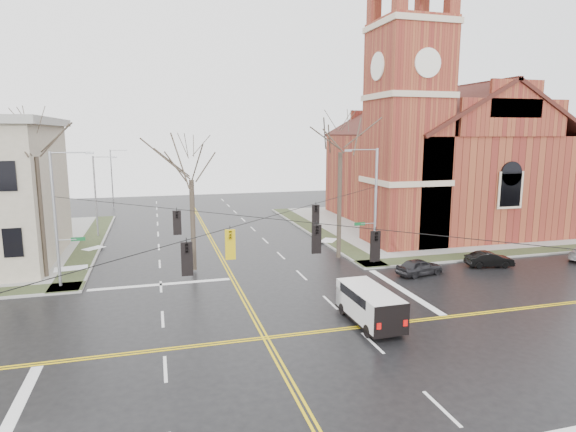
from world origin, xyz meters
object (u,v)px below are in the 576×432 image
object	(u,v)px
parked_car_b	(489,259)
tree_nw_near	(191,174)
tree_ne	(341,145)
cargo_van	(368,302)
signal_pole_nw	(58,216)
signal_pole_ne	(374,202)
streetlight_north_b	(113,176)
tree_nw_far	(35,148)
streetlight_north_a	(97,193)
parked_car_a	(419,267)
church	(433,150)

from	to	relation	value
parked_car_b	tree_nw_near	world-z (taller)	tree_nw_near
tree_ne	cargo_van	bearing A→B (deg)	-104.70
cargo_van	signal_pole_nw	bearing A→B (deg)	146.53
signal_pole_ne	signal_pole_nw	size ratio (longest dim) A/B	1.00
signal_pole_nw	tree_ne	world-z (taller)	tree_ne
streetlight_north_b	tree_nw_far	size ratio (longest dim) A/B	0.62
tree_nw_far	cargo_van	bearing A→B (deg)	-36.16
signal_pole_ne	cargo_van	distance (m)	12.82
streetlight_north_a	tree_ne	size ratio (longest dim) A/B	0.62
signal_pole_nw	tree_nw_near	world-z (taller)	tree_nw_near
cargo_van	parked_car_b	size ratio (longest dim) A/B	1.41
streetlight_north_b	parked_car_a	bearing A→B (deg)	-59.17
signal_pole_nw	tree_nw_far	xyz separation A→B (m)	(-1.60, 2.78, 4.30)
church	cargo_van	world-z (taller)	church
signal_pole_ne	cargo_van	size ratio (longest dim) A/B	1.77
church	tree_ne	distance (m)	19.04
signal_pole_nw	streetlight_north_b	world-z (taller)	signal_pole_nw
tree_ne	parked_car_a	bearing A→B (deg)	-55.73
signal_pole_nw	tree_ne	distance (m)	21.24
church	signal_pole_nw	world-z (taller)	church
parked_car_b	tree_nw_far	xyz separation A→B (m)	(-32.70, 6.01, 8.66)
streetlight_north_a	signal_pole_ne	bearing A→B (deg)	-36.90
streetlight_north_a	cargo_van	xyz separation A→B (m)	(16.54, -27.47, -3.33)
tree_nw_far	church	bearing A→B (deg)	15.58
streetlight_north_a	tree_ne	world-z (taller)	tree_ne
streetlight_north_b	parked_car_b	size ratio (longest dim) A/B	2.22
parked_car_b	tree_nw_far	bearing A→B (deg)	90.55
streetlight_north_a	signal_pole_nw	bearing A→B (deg)	-92.32
church	tree_nw_far	world-z (taller)	church
parked_car_b	tree_nw_near	xyz separation A→B (m)	(-22.28, 4.79, 6.78)
cargo_van	tree_ne	xyz separation A→B (m)	(3.45, 13.14, 8.22)
signal_pole_nw	tree_ne	size ratio (longest dim) A/B	0.69
signal_pole_ne	signal_pole_nw	world-z (taller)	same
streetlight_north_a	tree_nw_near	distance (m)	17.27
parked_car_a	tree_nw_far	world-z (taller)	tree_nw_far
streetlight_north_a	streetlight_north_b	xyz separation A→B (m)	(0.00, 20.00, 0.00)
church	tree_nw_near	bearing A→B (deg)	-156.73
signal_pole_ne	streetlight_north_a	world-z (taller)	signal_pole_ne
parked_car_a	cargo_van	bearing A→B (deg)	122.46
church	signal_pole_nw	distance (m)	38.61
cargo_van	parked_car_b	xyz separation A→B (m)	(13.89, 7.74, -0.54)
church	tree_nw_far	distance (m)	39.13
tree_nw_near	church	bearing A→B (deg)	23.27
signal_pole_ne	parked_car_b	size ratio (longest dim) A/B	2.50
signal_pole_nw	parked_car_a	distance (m)	25.33
streetlight_north_a	tree_nw_far	bearing A→B (deg)	-99.37
signal_pole_ne	tree_ne	distance (m)	5.30
tree_nw_near	tree_ne	xyz separation A→B (m)	(11.84, 0.61, 1.99)
church	tree_ne	bearing A→B (deg)	-144.23
church	streetlight_north_a	distance (m)	35.78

